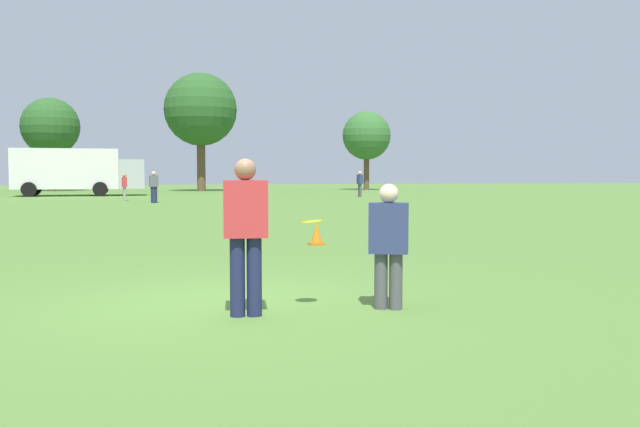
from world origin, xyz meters
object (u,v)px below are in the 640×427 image
player_defender (389,240)px  frisbee (311,222)px  box_truck (76,170)px  bystander_sideline_watcher (124,185)px  player_thrower (246,228)px  traffic_cone (317,234)px  bystander_field_marshal (360,182)px  bystander_far_jogger (154,185)px

player_defender → frisbee: 0.90m
box_truck → bystander_sideline_watcher: size_ratio=5.62×
box_truck → bystander_sideline_watcher: bearing=-70.9°
player_defender → player_thrower: bearing=179.6°
bystander_sideline_watcher → player_defender: bearing=-83.1°
player_thrower → traffic_cone: player_thrower is taller
player_defender → bystander_field_marshal: (10.83, 35.35, 0.16)m
player_thrower → box_truck: size_ratio=0.20×
player_thrower → traffic_cone: bearing=70.2°
bystander_field_marshal → player_thrower: bearing=-109.4°
player_defender → traffic_cone: bearing=82.7°
frisbee → bystander_far_jogger: 28.85m
bystander_sideline_watcher → bystander_field_marshal: size_ratio=0.91×
player_thrower → bystander_far_jogger: 29.04m
player_defender → bystander_field_marshal: size_ratio=0.84×
frisbee → bystander_sideline_watcher: (-2.99, 31.67, -0.12)m
player_thrower → bystander_field_marshal: bearing=70.6°
player_thrower → traffic_cone: (2.50, 6.97, -0.72)m
frisbee → box_truck: box_truck is taller
player_thrower → bystander_sideline_watcher: bearing=94.0°
bystander_far_jogger → bystander_field_marshal: bearing=25.7°
traffic_cone → box_truck: bearing=103.2°
bystander_sideline_watcher → bystander_far_jogger: bystander_far_jogger is taller
traffic_cone → bystander_sideline_watcher: bearing=100.8°
player_defender → bystander_far_jogger: (-2.29, 29.04, 0.14)m
box_truck → bystander_sideline_watcher: 10.61m
player_defender → frisbee: bearing=165.3°
frisbee → bystander_field_marshal: bearing=71.6°
frisbee → box_truck: (-6.45, 41.66, 0.77)m
player_thrower → bystander_far_jogger: bearing=91.3°
player_defender → box_truck: size_ratio=0.16×
player_thrower → box_truck: 42.26m
player_defender → bystander_sideline_watcher: bystander_sideline_watcher is taller
player_thrower → bystander_field_marshal: (12.44, 35.34, -0.01)m
box_truck → player_thrower: bearing=-82.3°
box_truck → bystander_far_jogger: size_ratio=5.23×
traffic_cone → player_defender: bearing=-97.3°
traffic_cone → bystander_sideline_watcher: bystander_sideline_watcher is taller
player_defender → box_truck: 42.52m
traffic_cone → bystander_sideline_watcher: (-4.74, 24.91, 0.63)m
traffic_cone → bystander_sideline_watcher: 25.36m
traffic_cone → bystander_far_jogger: (-3.19, 22.06, 0.70)m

